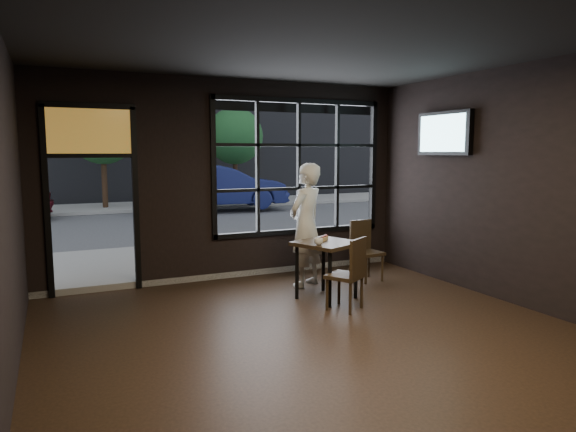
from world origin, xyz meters
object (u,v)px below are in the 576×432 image
chair_near (345,273)px  man (306,225)px  navy_car (220,187)px  cafe_table (326,270)px

chair_near → man: 1.37m
man → navy_car: (1.78, 10.10, -0.10)m
chair_near → man: man is taller
cafe_table → man: man is taller
man → navy_car: 10.26m
cafe_table → navy_car: 11.02m
cafe_table → chair_near: size_ratio=0.85×
navy_car → cafe_table: bearing=175.0°
cafe_table → chair_near: (-0.02, -0.53, 0.07)m
man → cafe_table: bearing=55.7°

